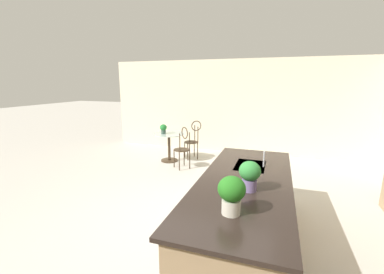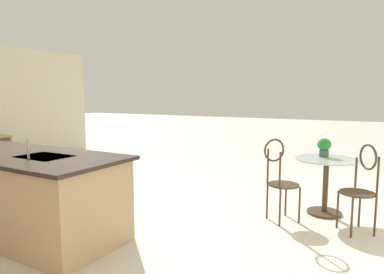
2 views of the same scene
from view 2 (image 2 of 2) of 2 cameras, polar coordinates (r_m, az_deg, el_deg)
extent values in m
plane|color=beige|center=(4.83, -16.75, -12.11)|extent=(40.00, 40.00, 0.00)
cube|color=tan|center=(4.43, -27.73, -8.41)|extent=(2.70, 0.96, 0.88)
cube|color=#2D231E|center=(4.34, -28.07, -2.53)|extent=(2.80, 1.06, 0.04)
cube|color=#B2B5BA|center=(3.89, -23.67, -3.22)|extent=(0.56, 0.40, 0.03)
cylinder|color=#3D2D1E|center=(4.91, 21.42, -11.78)|extent=(0.44, 0.44, 0.03)
cylinder|color=#3D2D1E|center=(4.81, 21.61, -7.68)|extent=(0.07, 0.07, 0.69)
cylinder|color=#B2C6C1|center=(4.74, 21.80, -3.52)|extent=(0.80, 0.80, 0.01)
cylinder|color=#3D2D1E|center=(4.41, 23.37, -11.17)|extent=(0.03, 0.03, 0.45)
cylinder|color=#3D2D1E|center=(4.55, 26.44, -10.74)|extent=(0.03, 0.03, 0.45)
cylinder|color=#3D2D1E|center=(4.18, 25.39, -12.24)|extent=(0.03, 0.03, 0.45)
cylinder|color=#3D2D1E|center=(4.34, 28.55, -11.74)|extent=(0.03, 0.03, 0.45)
cylinder|color=#3D2D1E|center=(4.30, 26.11, -8.48)|extent=(0.53, 0.53, 0.02)
cylinder|color=#3D2D1E|center=(4.06, 25.91, -6.24)|extent=(0.03, 0.03, 0.45)
cylinder|color=#3D2D1E|center=(4.21, 28.88, -5.96)|extent=(0.03, 0.03, 0.45)
torus|color=#3D2D1E|center=(4.09, 27.60, -3.02)|extent=(0.19, 0.24, 0.28)
cylinder|color=#3D2D1E|center=(4.62, 15.56, -10.00)|extent=(0.03, 0.03, 0.45)
cylinder|color=#3D2D1E|center=(4.41, 17.69, -10.91)|extent=(0.03, 0.03, 0.45)
cylinder|color=#3D2D1E|center=(4.47, 12.58, -10.49)|extent=(0.03, 0.03, 0.45)
cylinder|color=#3D2D1E|center=(4.25, 14.63, -11.48)|extent=(0.03, 0.03, 0.45)
cylinder|color=#3D2D1E|center=(4.37, 15.21, -7.77)|extent=(0.54, 0.54, 0.02)
cylinder|color=#3D2D1E|center=(4.35, 12.69, -4.87)|extent=(0.03, 0.03, 0.45)
cylinder|color=#3D2D1E|center=(4.13, 14.63, -5.53)|extent=(0.03, 0.03, 0.45)
torus|color=#3D2D1E|center=(4.20, 13.72, -2.19)|extent=(0.20, 0.23, 0.28)
cylinder|color=#B2B5BA|center=(3.76, -25.95, -1.73)|extent=(0.02, 0.02, 0.22)
cube|color=tan|center=(8.25, -29.09, -2.29)|extent=(0.54, 0.04, 0.71)
cylinder|color=#385147|center=(4.86, 21.38, -2.57)|extent=(0.12, 0.12, 0.10)
ellipsoid|color=#257B34|center=(4.85, 21.44, -1.17)|extent=(0.18, 0.18, 0.16)
camera|label=1|loc=(6.83, -44.40, 9.20)|focal=23.71mm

